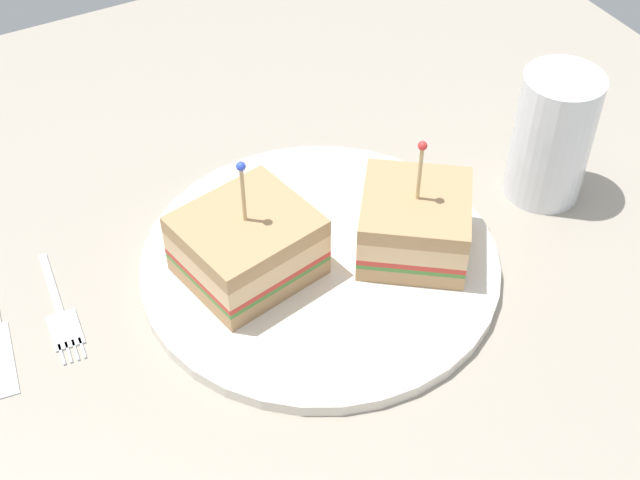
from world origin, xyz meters
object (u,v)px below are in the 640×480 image
(sandwich_half_front, at_px, (415,223))
(plate, at_px, (320,263))
(sandwich_half_back, at_px, (247,246))
(drink_glass, at_px, (551,142))
(fork, at_px, (61,317))

(sandwich_half_front, bearing_deg, plate, -19.07)
(sandwich_half_front, xyz_separation_m, sandwich_half_back, (0.12, -0.04, 0.00))
(sandwich_half_front, bearing_deg, sandwich_half_back, -17.15)
(sandwich_half_front, distance_m, drink_glass, 0.14)
(plate, relative_size, sandwich_half_front, 2.42)
(plate, bearing_deg, sandwich_half_front, 160.93)
(plate, bearing_deg, drink_glass, 177.59)
(sandwich_half_back, bearing_deg, fork, -12.64)
(plate, relative_size, drink_glass, 2.44)
(drink_glass, bearing_deg, fork, -7.65)
(sandwich_half_back, bearing_deg, drink_glass, 175.04)
(fork, bearing_deg, sandwich_half_front, 165.22)
(sandwich_half_front, xyz_separation_m, fork, (0.27, -0.07, -0.04))
(plate, xyz_separation_m, sandwich_half_front, (-0.07, 0.02, 0.03))
(sandwich_half_back, height_order, drink_glass, sandwich_half_back)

